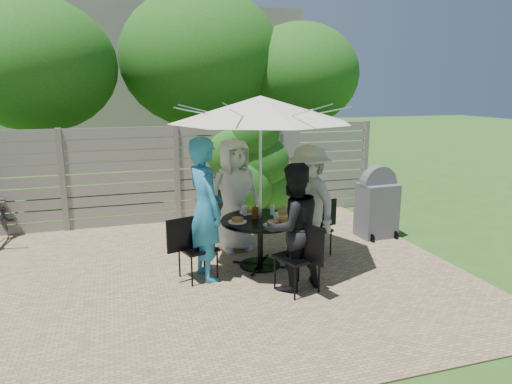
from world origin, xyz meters
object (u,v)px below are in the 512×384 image
object	(u,v)px
patio_table	(260,233)
plate_left	(237,221)
plate_extra	(282,221)
chair_back	(231,231)
plate_back	(248,211)
person_right	(309,202)
chair_right	(315,239)
plate_right	(282,214)
person_back	(234,195)
chair_front	(298,271)
coffee_cup	(259,210)
bbq_grill	(377,205)
glass_front	(276,217)
plate_front	(273,224)
glass_right	(272,210)
person_front	(292,227)
glass_back	(245,211)
person_left	(205,210)
syrup_jug	(255,213)
chair_left	(197,261)

from	to	relation	value
patio_table	plate_left	world-z (taller)	plate_left
plate_extra	chair_back	bearing A→B (deg)	109.53
plate_extra	plate_back	bearing A→B (deg)	116.64
person_right	chair_right	bearing A→B (deg)	90.31
chair_back	plate_right	xyz separation A→B (m)	(0.54, -0.87, 0.48)
person_back	plate_extra	size ratio (longest dim) A/B	7.44
chair_front	coffee_cup	size ratio (longest dim) A/B	7.91
person_right	bbq_grill	bearing A→B (deg)	97.97
chair_right	person_right	world-z (taller)	person_right
glass_front	plate_right	bearing A→B (deg)	56.88
chair_front	patio_table	bearing A→B (deg)	-6.60
bbq_grill	plate_front	bearing A→B (deg)	-157.66
chair_back	plate_front	world-z (taller)	chair_back
chair_back	glass_right	size ratio (longest dim) A/B	6.30
plate_right	coffee_cup	size ratio (longest dim) A/B	2.17
person_back	chair_right	size ratio (longest dim) A/B	2.09
patio_table	plate_front	distance (m)	0.43
chair_front	plate_back	bearing A→B (deg)	-6.63
person_front	glass_back	distance (m)	1.10
person_front	glass_right	world-z (taller)	person_front
person_left	person_right	size ratio (longest dim) A/B	1.12
chair_front	glass_back	xyz separation A→B (m)	(-0.35, 1.18, 0.51)
chair_back	glass_front	distance (m)	1.34
plate_right	glass_right	distance (m)	0.15
person_right	person_back	bearing A→B (deg)	-135.00
syrup_jug	person_back	bearing A→B (deg)	96.98
chair_right	coffee_cup	xyz separation A→B (m)	(-0.89, 0.04, 0.52)
patio_table	person_back	xyz separation A→B (m)	(-0.16, 0.81, 0.39)
person_back	plate_back	world-z (taller)	person_back
person_left	glass_right	xyz separation A→B (m)	(1.05, 0.32, -0.17)
plate_front	glass_back	bearing A→B (deg)	110.99
patio_table	plate_right	bearing A→B (deg)	11.38
chair_back	person_left	xyz separation A→B (m)	(-0.62, -1.11, 0.70)
chair_left	plate_front	world-z (taller)	chair_left
chair_back	plate_left	bearing A→B (deg)	-24.37
chair_back	plate_back	size ratio (longest dim) A/B	3.39
glass_right	coffee_cup	size ratio (longest dim) A/B	1.17
plate_back	chair_right	bearing A→B (deg)	-9.05
person_back	syrup_jug	bearing A→B (deg)	-94.40
glass_front	bbq_grill	distance (m)	2.36
chair_back	syrup_jug	size ratio (longest dim) A/B	5.51
patio_table	glass_right	distance (m)	0.40
plate_right	plate_left	bearing A→B (deg)	-168.62
glass_right	person_back	bearing A→B (deg)	121.08
syrup_jug	person_front	bearing A→B (deg)	-74.72
chair_front	chair_right	bearing A→B (deg)	-51.59
glass_right	coffee_cup	xyz separation A→B (m)	(-0.18, 0.08, -0.01)
plate_front	glass_right	size ratio (longest dim) A/B	1.86
chair_back	glass_back	size ratio (longest dim) A/B	6.30
syrup_jug	glass_front	bearing A→B (deg)	-50.58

